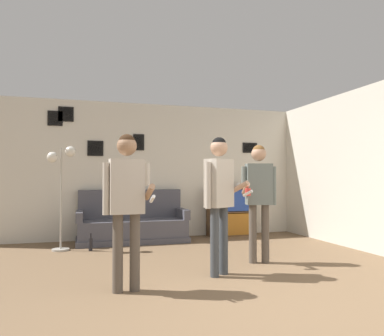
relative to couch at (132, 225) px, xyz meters
name	(u,v)px	position (x,y,z in m)	size (l,w,h in m)	color
ground_plane	(301,325)	(0.81, -4.39, -0.31)	(20.00, 20.00, 0.00)	brown
wall_back	(169,170)	(0.80, 0.41, 1.05)	(7.79, 0.08, 2.70)	silver
wall_right	(364,169)	(3.53, -2.01, 1.04)	(0.06, 7.17, 2.70)	silver
couch	(132,225)	(0.00, 0.00, 0.00)	(2.04, 0.80, 0.97)	#4C4C56
bookshelf	(231,212)	(2.07, 0.19, 0.18)	(0.99, 0.30, 0.98)	brown
floor_lamp	(61,174)	(-1.25, -0.53, 0.96)	(0.46, 0.28, 1.73)	#ADA89E
person_player_foreground_left	(127,194)	(-0.46, -3.10, 0.71)	(0.51, 0.44, 1.67)	brown
person_player_foreground_center	(219,190)	(0.71, -2.76, 0.74)	(0.60, 0.37, 1.70)	#3D4247
person_watcher_holding_cup	(259,190)	(1.50, -2.27, 0.72)	(0.55, 0.39, 1.67)	brown
bottle_on_floor	(91,244)	(-0.77, -0.68, -0.20)	(0.06, 0.06, 0.29)	black
drinking_cup	(238,185)	(2.23, 0.19, 0.73)	(0.08, 0.08, 0.12)	white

